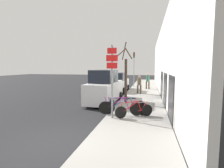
{
  "coord_description": "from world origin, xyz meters",
  "views": [
    {
      "loc": [
        3.19,
        -5.33,
        2.73
      ],
      "look_at": [
        0.9,
        5.41,
        1.64
      ],
      "focal_mm": 28.0,
      "sensor_mm": 36.0,
      "label": 1
    }
  ],
  "objects_px": {
    "bicycle_2": "(125,107)",
    "street_tree": "(125,77)",
    "signpost": "(112,78)",
    "bicycle_1": "(120,107)",
    "bicycle_0": "(134,110)",
    "parked_car_0": "(105,88)",
    "pedestrian_far": "(148,80)",
    "pedestrian_near": "(139,83)",
    "parked_car_1": "(117,83)",
    "traffic_light": "(134,64)"
  },
  "relations": [
    {
      "from": "pedestrian_near",
      "to": "bicycle_2",
      "type": "bearing_deg",
      "value": 100.07
    },
    {
      "from": "signpost",
      "to": "bicycle_1",
      "type": "xyz_separation_m",
      "value": [
        0.32,
        0.61,
        -1.63
      ]
    },
    {
      "from": "pedestrian_far",
      "to": "traffic_light",
      "type": "distance_m",
      "value": 3.3
    },
    {
      "from": "signpost",
      "to": "bicycle_2",
      "type": "relative_size",
      "value": 1.45
    },
    {
      "from": "bicycle_0",
      "to": "bicycle_2",
      "type": "bearing_deg",
      "value": 20.99
    },
    {
      "from": "pedestrian_far",
      "to": "street_tree",
      "type": "relative_size",
      "value": 0.42
    },
    {
      "from": "parked_car_1",
      "to": "parked_car_0",
      "type": "bearing_deg",
      "value": -86.71
    },
    {
      "from": "pedestrian_far",
      "to": "traffic_light",
      "type": "bearing_deg",
      "value": 146.95
    },
    {
      "from": "traffic_light",
      "to": "parked_car_1",
      "type": "bearing_deg",
      "value": -110.1
    },
    {
      "from": "bicycle_1",
      "to": "pedestrian_near",
      "type": "bearing_deg",
      "value": -6.57
    },
    {
      "from": "parked_car_0",
      "to": "pedestrian_far",
      "type": "xyz_separation_m",
      "value": [
        3.11,
        7.86,
        0.06
      ]
    },
    {
      "from": "signpost",
      "to": "street_tree",
      "type": "relative_size",
      "value": 0.85
    },
    {
      "from": "bicycle_0",
      "to": "bicycle_1",
      "type": "xyz_separation_m",
      "value": [
        -0.76,
        0.28,
        0.04
      ]
    },
    {
      "from": "bicycle_1",
      "to": "pedestrian_near",
      "type": "xyz_separation_m",
      "value": [
        0.55,
        7.73,
        0.58
      ]
    },
    {
      "from": "parked_car_0",
      "to": "pedestrian_far",
      "type": "distance_m",
      "value": 8.45
    },
    {
      "from": "signpost",
      "to": "parked_car_1",
      "type": "height_order",
      "value": "signpost"
    },
    {
      "from": "bicycle_1",
      "to": "street_tree",
      "type": "xyz_separation_m",
      "value": [
        -0.16,
        3.14,
        1.46
      ]
    },
    {
      "from": "signpost",
      "to": "parked_car_0",
      "type": "bearing_deg",
      "value": 109.15
    },
    {
      "from": "bicycle_2",
      "to": "parked_car_1",
      "type": "distance_m",
      "value": 9.71
    },
    {
      "from": "parked_car_1",
      "to": "pedestrian_far",
      "type": "relative_size",
      "value": 2.56
    },
    {
      "from": "bicycle_1",
      "to": "street_tree",
      "type": "distance_m",
      "value": 3.47
    },
    {
      "from": "signpost",
      "to": "pedestrian_far",
      "type": "xyz_separation_m",
      "value": [
        1.64,
        12.1,
        -1.01
      ]
    },
    {
      "from": "bicycle_1",
      "to": "parked_car_1",
      "type": "height_order",
      "value": "parked_car_1"
    },
    {
      "from": "bicycle_1",
      "to": "bicycle_0",
      "type": "bearing_deg",
      "value": -112.59
    },
    {
      "from": "bicycle_0",
      "to": "parked_car_0",
      "type": "bearing_deg",
      "value": 3.98
    },
    {
      "from": "street_tree",
      "to": "traffic_light",
      "type": "height_order",
      "value": "traffic_light"
    },
    {
      "from": "bicycle_1",
      "to": "bicycle_2",
      "type": "relative_size",
      "value": 0.95
    },
    {
      "from": "signpost",
      "to": "bicycle_1",
      "type": "distance_m",
      "value": 1.77
    },
    {
      "from": "bicycle_0",
      "to": "bicycle_2",
      "type": "height_order",
      "value": "bicycle_2"
    },
    {
      "from": "bicycle_2",
      "to": "pedestrian_far",
      "type": "relative_size",
      "value": 1.4
    },
    {
      "from": "bicycle_1",
      "to": "bicycle_2",
      "type": "bearing_deg",
      "value": -59.34
    },
    {
      "from": "bicycle_0",
      "to": "traffic_light",
      "type": "bearing_deg",
      "value": -24.12
    },
    {
      "from": "pedestrian_near",
      "to": "traffic_light",
      "type": "xyz_separation_m",
      "value": [
        -1.02,
        5.83,
        1.89
      ]
    },
    {
      "from": "parked_car_0",
      "to": "pedestrian_far",
      "type": "height_order",
      "value": "parked_car_0"
    },
    {
      "from": "pedestrian_far",
      "to": "parked_car_1",
      "type": "bearing_deg",
      "value": -133.64
    },
    {
      "from": "parked_car_1",
      "to": "pedestrian_far",
      "type": "distance_m",
      "value": 3.74
    },
    {
      "from": "signpost",
      "to": "parked_car_0",
      "type": "height_order",
      "value": "signpost"
    },
    {
      "from": "bicycle_0",
      "to": "traffic_light",
      "type": "relative_size",
      "value": 0.41
    },
    {
      "from": "street_tree",
      "to": "traffic_light",
      "type": "xyz_separation_m",
      "value": [
        -0.31,
        10.42,
        1.01
      ]
    },
    {
      "from": "bicycle_0",
      "to": "pedestrian_near",
      "type": "distance_m",
      "value": 8.04
    },
    {
      "from": "signpost",
      "to": "bicycle_0",
      "type": "bearing_deg",
      "value": 17.42
    },
    {
      "from": "bicycle_0",
      "to": "bicycle_1",
      "type": "relative_size",
      "value": 0.77
    },
    {
      "from": "pedestrian_far",
      "to": "street_tree",
      "type": "xyz_separation_m",
      "value": [
        -1.48,
        -8.35,
        0.84
      ]
    },
    {
      "from": "signpost",
      "to": "bicycle_0",
      "type": "relative_size",
      "value": 1.99
    },
    {
      "from": "street_tree",
      "to": "traffic_light",
      "type": "distance_m",
      "value": 10.48
    },
    {
      "from": "bicycle_2",
      "to": "street_tree",
      "type": "height_order",
      "value": "street_tree"
    },
    {
      "from": "street_tree",
      "to": "bicycle_1",
      "type": "bearing_deg",
      "value": -87.03
    },
    {
      "from": "traffic_light",
      "to": "parked_car_0",
      "type": "bearing_deg",
      "value": -97.6
    },
    {
      "from": "pedestrian_near",
      "to": "bicycle_0",
      "type": "bearing_deg",
      "value": 103.9
    },
    {
      "from": "parked_car_0",
      "to": "pedestrian_near",
      "type": "distance_m",
      "value": 4.73
    }
  ]
}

